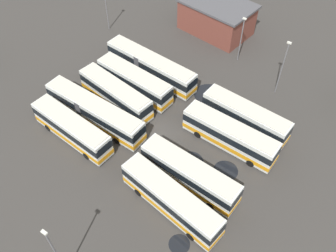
% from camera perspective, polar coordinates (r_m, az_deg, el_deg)
% --- Properties ---
extents(ground_plane, '(95.84, 95.84, 0.00)m').
position_cam_1_polar(ground_plane, '(47.31, -1.36, -0.91)').
color(ground_plane, '#383533').
extents(bus_row0_slot0, '(11.99, 3.78, 3.61)m').
position_cam_1_polar(bus_row0_slot0, '(46.70, -14.81, -0.36)').
color(bus_row0_slot0, silver).
rests_on(bus_row0_slot0, ground_plane).
extents(bus_row0_slot1, '(15.12, 3.30, 3.61)m').
position_cam_1_polar(bus_row0_slot1, '(48.10, -11.46, 2.28)').
color(bus_row0_slot1, silver).
rests_on(bus_row0_slot1, ground_plane).
extents(bus_row0_slot2, '(12.05, 4.43, 3.61)m').
position_cam_1_polar(bus_row0_slot2, '(49.96, -8.19, 4.99)').
color(bus_row0_slot2, silver).
rests_on(bus_row0_slot2, ground_plane).
extents(bus_row0_slot3, '(12.15, 3.84, 3.61)m').
position_cam_1_polar(bus_row0_slot3, '(51.57, -5.25, 6.98)').
color(bus_row0_slot3, silver).
rests_on(bus_row0_slot3, ground_plane).
extents(bus_row0_slot4, '(15.20, 4.08, 3.61)m').
position_cam_1_polar(bus_row0_slot4, '(53.98, -2.76, 9.37)').
color(bus_row0_slot4, silver).
rests_on(bus_row0_slot4, ground_plane).
extents(bus_row1_slot0, '(12.68, 4.60, 3.61)m').
position_cam_1_polar(bus_row1_slot0, '(39.29, 0.49, -11.41)').
color(bus_row1_slot0, silver).
rests_on(bus_row1_slot0, ground_plane).
extents(bus_row1_slot1, '(12.22, 3.55, 3.61)m').
position_cam_1_polar(bus_row1_slot1, '(41.09, 3.41, -7.46)').
color(bus_row1_slot1, silver).
rests_on(bus_row1_slot1, ground_plane).
extents(bus_row1_slot3, '(12.31, 3.34, 3.61)m').
position_cam_1_polar(bus_row1_slot3, '(45.07, 9.62, -1.41)').
color(bus_row1_slot3, silver).
rests_on(bus_row1_slot3, ground_plane).
extents(bus_row1_slot4, '(11.82, 3.66, 3.61)m').
position_cam_1_polar(bus_row1_slot4, '(47.52, 12.01, 1.44)').
color(bus_row1_slot4, silver).
rests_on(bus_row1_slot4, ground_plane).
extents(depot_building, '(12.68, 9.25, 5.34)m').
position_cam_1_polar(depot_building, '(63.65, 7.60, 16.57)').
color(depot_building, brown).
rests_on(depot_building, ground_plane).
extents(lamp_post_by_building, '(0.56, 0.28, 7.77)m').
position_cam_1_polar(lamp_post_by_building, '(63.67, -9.66, 18.03)').
color(lamp_post_by_building, slate).
rests_on(lamp_post_by_building, ground_plane).
extents(lamp_post_mid_lot, '(0.56, 0.28, 8.72)m').
position_cam_1_polar(lamp_post_mid_lot, '(35.05, -17.21, -18.32)').
color(lamp_post_mid_lot, slate).
rests_on(lamp_post_mid_lot, ground_plane).
extents(lamp_post_far_corner, '(0.56, 0.28, 7.38)m').
position_cam_1_polar(lamp_post_far_corner, '(56.80, 11.39, 13.41)').
color(lamp_post_far_corner, slate).
rests_on(lamp_post_far_corner, ground_plane).
extents(lamp_post_near_entrance, '(0.56, 0.28, 8.57)m').
position_cam_1_polar(lamp_post_near_entrance, '(51.78, 17.47, 8.92)').
color(lamp_post_near_entrance, slate).
rests_on(lamp_post_near_entrance, ground_plane).
extents(puddle_back_corner, '(3.27, 3.27, 0.01)m').
position_cam_1_polar(puddle_back_corner, '(44.38, 3.50, -5.64)').
color(puddle_back_corner, black).
rests_on(puddle_back_corner, ground_plane).
extents(puddle_near_shelter, '(3.93, 3.93, 0.01)m').
position_cam_1_polar(puddle_near_shelter, '(41.20, 5.20, -12.46)').
color(puddle_near_shelter, black).
rests_on(puddle_near_shelter, ground_plane).
extents(puddle_centre_drain, '(2.97, 2.97, 0.01)m').
position_cam_1_polar(puddle_centre_drain, '(44.10, 9.00, -6.92)').
color(puddle_centre_drain, black).
rests_on(puddle_centre_drain, ground_plane).
extents(puddle_front_lane, '(2.23, 2.23, 0.01)m').
position_cam_1_polar(puddle_front_lane, '(39.15, 1.77, -18.00)').
color(puddle_front_lane, black).
rests_on(puddle_front_lane, ground_plane).
extents(puddle_between_rows, '(4.34, 4.34, 0.01)m').
position_cam_1_polar(puddle_between_rows, '(52.51, 6.43, 4.97)').
color(puddle_between_rows, black).
rests_on(puddle_between_rows, ground_plane).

